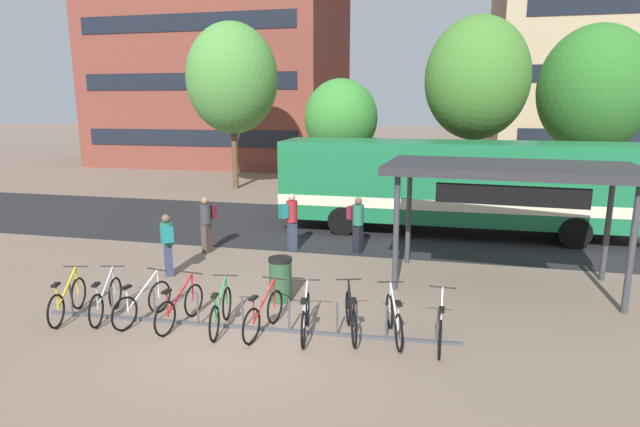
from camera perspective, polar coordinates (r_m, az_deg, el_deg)
The scene contains 25 objects.
ground at distance 10.39m, azimuth -9.26°, elevation -13.59°, with size 200.00×200.00×0.00m, color #7A6656.
bus_lane_asphalt at distance 19.19m, azimuth 1.58°, elevation -1.44°, with size 80.00×7.20×0.01m, color #232326.
city_bus at distance 18.51m, azimuth 14.81°, elevation 3.26°, with size 12.04×2.64×3.20m.
bike_rack at distance 10.79m, azimuth -8.50°, elevation -12.02°, with size 8.63×0.49×0.70m.
parked_bicycle_yellow_0 at distance 12.31m, azimuth -26.13°, elevation -8.62°, with size 0.59×1.69×0.99m.
parked_bicycle_silver_1 at distance 12.00m, azimuth -22.58°, elevation -8.83°, with size 0.59×1.69×0.99m.
parked_bicycle_white_2 at distance 11.54m, azimuth -19.01°, elevation -9.39°, with size 0.54×1.70×0.99m.
parked_bicycle_red_3 at distance 11.09m, azimuth -15.23°, elevation -10.01°, with size 0.52×1.72×0.99m.
parked_bicycle_green_4 at distance 10.72m, azimuth -10.91°, elevation -10.59°, with size 0.52×1.71×0.99m.
parked_bicycle_red_5 at distance 10.45m, azimuth -6.25°, elevation -11.05°, with size 0.52×1.71×0.99m.
parked_bicycle_silver_6 at distance 10.28m, azimuth -1.63°, elevation -11.37°, with size 0.52×1.71×0.99m.
parked_bicycle_black_7 at distance 10.31m, azimuth 3.44°, elevation -11.31°, with size 0.65×1.67×0.99m.
parked_bicycle_silver_8 at distance 10.26m, azimuth 8.18°, elevation -11.55°, with size 0.63×1.68×0.99m.
parked_bicycle_white_9 at distance 10.15m, azimuth 13.21°, elevation -12.03°, with size 0.52×1.72×0.99m.
transit_shelter at distance 13.24m, azimuth 20.17°, elevation 4.25°, with size 6.04×3.48×3.04m.
commuter_teal_pack_0 at distance 15.85m, azimuth -3.23°, elevation -0.50°, with size 0.60×0.57×1.79m.
commuter_maroon_pack_1 at distance 16.05m, azimuth -12.42°, elevation -0.74°, with size 0.46×0.59×1.73m.
commuter_teal_pack_2 at distance 14.07m, azimuth -16.50°, elevation -2.92°, with size 0.55×0.60×1.66m.
commuter_maroon_pack_3 at distance 15.71m, azimuth 4.13°, elevation -0.80°, with size 0.61×0.53×1.72m.
trash_bin at distance 11.99m, azimuth -4.39°, elevation -7.24°, with size 0.55×0.55×1.03m.
street_tree_0 at distance 23.37m, azimuth 2.32°, elevation 10.44°, with size 3.26×3.26×5.58m.
street_tree_1 at distance 28.01m, azimuth -9.68°, elevation 14.47°, with size 4.73×4.73×8.60m.
street_tree_2 at distance 26.93m, azimuth 28.09°, elevation 11.98°, with size 4.94×4.94×7.97m.
street_tree_3 at distance 23.20m, azimuth 16.96°, elevation 14.04°, with size 4.30×4.30×8.05m.
building_left_wing at distance 42.63m, azimuth -10.42°, elevation 18.30°, with size 17.23×13.47×18.55m.
Camera 1 is at (3.65, -8.65, 4.46)m, focal length 28.95 mm.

